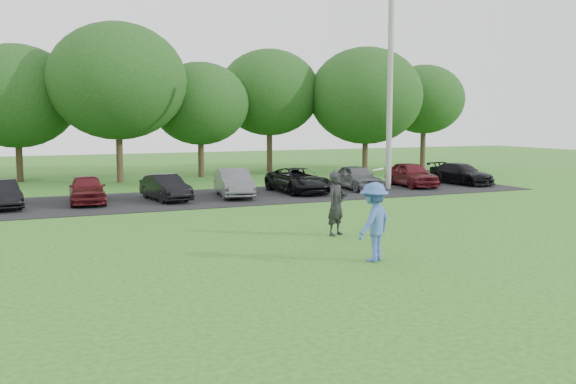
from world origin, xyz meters
The scene contains 7 objects.
ground centered at (0.00, 0.00, 0.00)m, with size 100.00×100.00×0.00m, color #22641C.
parking_lot centered at (0.00, 13.00, 0.01)m, with size 32.00×6.50×0.03m, color black.
utility_pole centered at (9.58, 12.78, 4.73)m, with size 0.28×0.28×9.47m, color #979792.
frisbee_player centered at (0.46, -0.67, 0.98)m, with size 1.46×1.28×2.32m.
camera_bystander centered at (1.27, 2.78, 0.95)m, with size 0.83×0.72×1.91m.
parked_cars centered at (0.90, 13.04, 0.62)m, with size 30.88×4.27×1.26m.
tree_row centered at (1.51, 22.76, 4.91)m, with size 42.39×9.85×8.64m.
Camera 1 is at (-7.83, -14.06, 3.54)m, focal length 40.00 mm.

